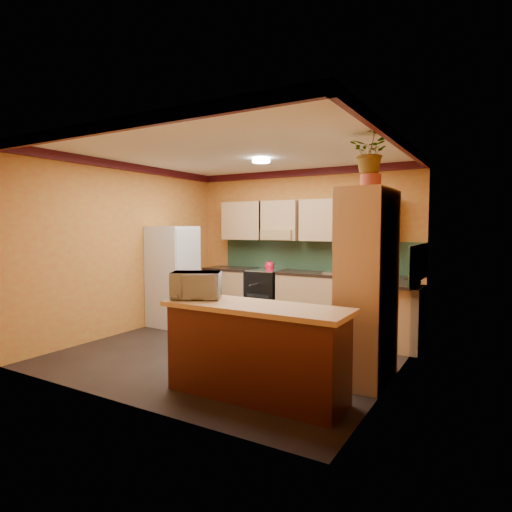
{
  "coord_description": "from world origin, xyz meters",
  "views": [
    {
      "loc": [
        3.13,
        -4.9,
        1.7
      ],
      "look_at": [
        0.0,
        0.45,
        1.27
      ],
      "focal_mm": 30.0,
      "sensor_mm": 36.0,
      "label": 1
    }
  ],
  "objects_px": {
    "pantry": "(368,286)",
    "microwave": "(196,285)",
    "fridge": "(173,276)",
    "stove": "(266,295)",
    "breakfast_bar": "(255,354)",
    "base_cabinets_back": "(297,299)"
  },
  "relations": [
    {
      "from": "fridge",
      "to": "pantry",
      "type": "bearing_deg",
      "value": -14.53
    },
    {
      "from": "stove",
      "to": "pantry",
      "type": "relative_size",
      "value": 0.43
    },
    {
      "from": "breakfast_bar",
      "to": "fridge",
      "type": "bearing_deg",
      "value": 144.92
    },
    {
      "from": "fridge",
      "to": "stove",
      "type": "bearing_deg",
      "value": 45.02
    },
    {
      "from": "fridge",
      "to": "microwave",
      "type": "bearing_deg",
      "value": -43.67
    },
    {
      "from": "fridge",
      "to": "pantry",
      "type": "height_order",
      "value": "pantry"
    },
    {
      "from": "pantry",
      "to": "breakfast_bar",
      "type": "height_order",
      "value": "pantry"
    },
    {
      "from": "fridge",
      "to": "microwave",
      "type": "distance_m",
      "value": 2.84
    },
    {
      "from": "base_cabinets_back",
      "to": "microwave",
      "type": "xyz_separation_m",
      "value": [
        0.25,
        -3.12,
        0.63
      ]
    },
    {
      "from": "base_cabinets_back",
      "to": "stove",
      "type": "height_order",
      "value": "stove"
    },
    {
      "from": "fridge",
      "to": "base_cabinets_back",
      "type": "bearing_deg",
      "value": 33.08
    },
    {
      "from": "stove",
      "to": "microwave",
      "type": "distance_m",
      "value": 3.3
    },
    {
      "from": "pantry",
      "to": "breakfast_bar",
      "type": "xyz_separation_m",
      "value": [
        -0.82,
        -1.02,
        -0.61
      ]
    },
    {
      "from": "base_cabinets_back",
      "to": "pantry",
      "type": "xyz_separation_m",
      "value": [
        1.81,
        -2.1,
        0.61
      ]
    },
    {
      "from": "microwave",
      "to": "base_cabinets_back",
      "type": "bearing_deg",
      "value": 65.48
    },
    {
      "from": "breakfast_bar",
      "to": "microwave",
      "type": "distance_m",
      "value": 0.97
    },
    {
      "from": "breakfast_bar",
      "to": "stove",
      "type": "bearing_deg",
      "value": 117.37
    },
    {
      "from": "pantry",
      "to": "microwave",
      "type": "xyz_separation_m",
      "value": [
        -1.55,
        -1.02,
        0.02
      ]
    },
    {
      "from": "breakfast_bar",
      "to": "microwave",
      "type": "relative_size",
      "value": 3.5
    },
    {
      "from": "stove",
      "to": "breakfast_bar",
      "type": "xyz_separation_m",
      "value": [
        1.61,
        -3.12,
        -0.02
      ]
    },
    {
      "from": "fridge",
      "to": "breakfast_bar",
      "type": "bearing_deg",
      "value": -35.08
    },
    {
      "from": "fridge",
      "to": "pantry",
      "type": "distance_m",
      "value": 3.72
    }
  ]
}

